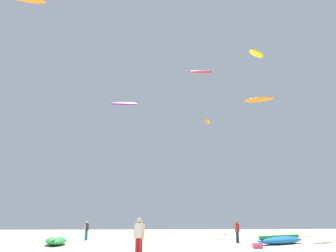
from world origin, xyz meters
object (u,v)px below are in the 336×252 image
person_foreground (139,234)px  kite_aloft_9 (259,100)px  cooler_box (257,246)px  kite_aloft_0 (208,122)px  kite_aloft_5 (200,72)px  person_midground (87,229)px  kite_aloft_3 (256,54)px  kite_grounded_mid (280,240)px  person_left (237,230)px  kite_aloft_2 (124,104)px  kite_grounded_near (56,241)px

person_foreground → kite_aloft_9: (18.47, 31.17, 18.27)m
cooler_box → kite_aloft_0: bearing=82.3°
kite_aloft_5 → person_midground: bearing=-138.6°
person_midground → kite_aloft_9: 32.89m
kite_aloft_3 → kite_aloft_9: 10.38m
kite_aloft_0 → kite_aloft_3: bearing=-75.9°
kite_aloft_0 → kite_grounded_mid: bearing=-92.3°
person_foreground → kite_aloft_3: (14.93, 21.81, 21.01)m
kite_grounded_mid → kite_aloft_9: kite_aloft_9 is taller
person_left → kite_aloft_5: bearing=132.9°
kite_aloft_0 → kite_aloft_9: size_ratio=0.65×
kite_aloft_2 → kite_aloft_3: size_ratio=1.42×
kite_grounded_near → kite_aloft_9: (24.04, 21.40, 19.02)m
cooler_box → kite_aloft_2: kite_aloft_2 is taller
person_left → kite_aloft_0: kite_aloft_0 is taller
cooler_box → kite_aloft_3: size_ratio=0.20×
kite_aloft_3 → cooler_box: bearing=-114.1°
kite_grounded_mid → cooler_box: kite_grounded_mid is taller
kite_aloft_9 → kite_grounded_mid: bearing=-109.6°
kite_grounded_mid → kite_aloft_2: 29.39m
person_midground → kite_aloft_2: bearing=111.0°
person_midground → kite_aloft_2: 21.24m
person_foreground → kite_grounded_mid: (10.45, 8.63, -0.73)m
kite_aloft_0 → kite_aloft_5: kite_aloft_5 is taller
kite_aloft_0 → kite_aloft_3: size_ratio=1.03×
person_midground → kite_aloft_9: size_ratio=0.36×
kite_aloft_0 → kite_aloft_3: 14.97m
person_left → kite_grounded_mid: 3.32m
person_left → kite_aloft_5: kite_aloft_5 is taller
person_foreground → kite_aloft_2: 33.58m
person_foreground → person_left: (7.89, 10.64, -0.09)m
person_midground → kite_aloft_0: 29.63m
kite_aloft_3 → kite_aloft_5: kite_aloft_3 is taller
person_foreground → kite_grounded_near: bearing=-112.9°
cooler_box → kite_aloft_3: 28.63m
person_midground → kite_aloft_0: bearing=82.8°
kite_aloft_5 → kite_grounded_near: bearing=-129.1°
person_foreground → kite_aloft_3: kite_aloft_3 is taller
cooler_box → kite_aloft_5: 31.24m
kite_grounded_near → kite_aloft_9: kite_aloft_9 is taller
kite_aloft_5 → kite_grounded_mid: bearing=-85.1°
kite_grounded_near → kite_aloft_2: kite_aloft_2 is taller
kite_grounded_mid → kite_aloft_0: (1.06, 26.79, 16.56)m
cooler_box → kite_aloft_0: size_ratio=0.19×
person_foreground → kite_aloft_2: bearing=-139.3°
person_left → kite_aloft_3: bearing=103.8°
person_left → kite_grounded_mid: (2.56, -2.01, -0.65)m
kite_grounded_mid → kite_aloft_0: 31.52m
kite_aloft_9 → person_left: bearing=-117.3°
kite_grounded_mid → kite_aloft_0: bearing=87.7°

